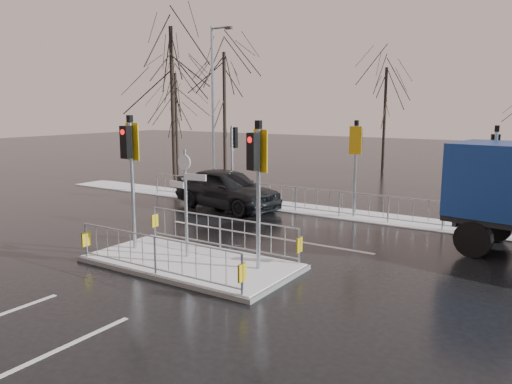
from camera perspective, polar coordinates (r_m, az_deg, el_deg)
The scene contains 11 objects.
ground at distance 14.28m, azimuth -7.46°, elevation -8.26°, with size 120.00×120.00×0.00m, color black.
snow_verge at distance 21.33m, azimuth 7.64°, elevation -2.18°, with size 30.00×2.00×0.04m, color white.
lane_markings at distance 14.04m, azimuth -8.35°, elevation -8.58°, with size 8.00×11.38×0.01m.
traffic_island at distance 14.18m, azimuth -7.50°, elevation -6.74°, with size 6.00×3.04×4.15m.
far_kerb_fixtures at distance 20.57m, azimuth 7.84°, elevation 0.21°, with size 18.00×0.65×3.83m.
car_far_lane at distance 21.69m, azimuth -3.35°, elevation 0.40°, with size 2.08×5.17×1.76m, color black.
tree_near_a at distance 28.84m, azimuth -9.59°, elevation 13.02°, with size 4.75×4.75×8.97m.
tree_near_b at distance 28.37m, azimuth -3.64°, elevation 11.23°, with size 4.00×4.00×7.55m.
tree_near_c at distance 31.98m, azimuth -9.13°, elevation 9.81°, with size 3.50×3.50×6.61m.
tree_far_a at distance 34.09m, azimuth 14.56°, elevation 10.15°, with size 3.75×3.75×7.08m.
street_lamp_left at distance 25.02m, azimuth -4.83°, elevation 9.93°, with size 1.25×0.18×8.20m.
Camera 1 is at (8.85, -10.31, 4.39)m, focal length 35.00 mm.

